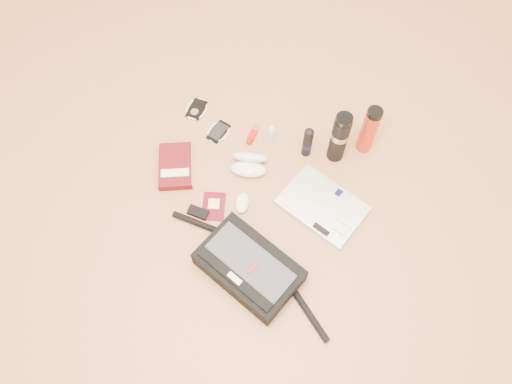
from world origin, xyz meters
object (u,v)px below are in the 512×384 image
(messenger_bag, at_px, (249,267))
(book, at_px, (176,166))
(laptop, at_px, (323,206))
(thermos_red, at_px, (369,130))
(thermos_black, at_px, (339,137))

(messenger_bag, height_order, book, messenger_bag)
(laptop, height_order, thermos_red, thermos_red)
(laptop, bearing_deg, messenger_bag, -98.71)
(thermos_black, bearing_deg, thermos_red, 34.71)
(thermos_black, bearing_deg, messenger_bag, -109.70)
(messenger_bag, bearing_deg, thermos_black, 95.12)
(messenger_bag, height_order, thermos_black, thermos_black)
(book, bearing_deg, thermos_black, 1.74)
(book, relative_size, thermos_black, 0.89)
(thermos_black, relative_size, thermos_red, 1.08)
(laptop, bearing_deg, book, -157.48)
(thermos_red, bearing_deg, book, -156.63)
(book, relative_size, thermos_red, 0.95)
(laptop, bearing_deg, thermos_black, 113.85)
(thermos_red, bearing_deg, laptop, -108.14)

